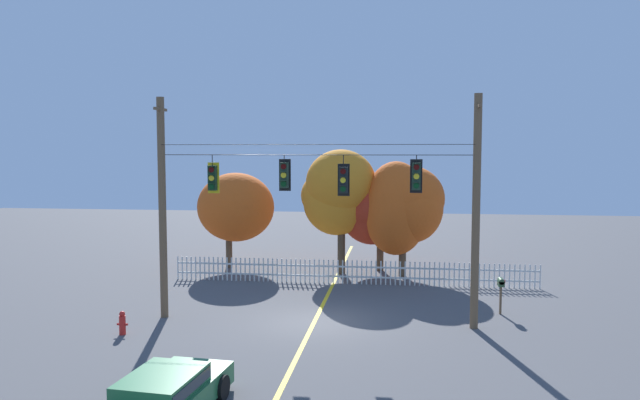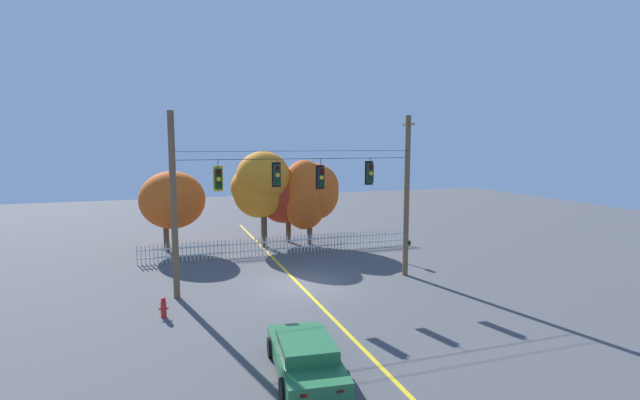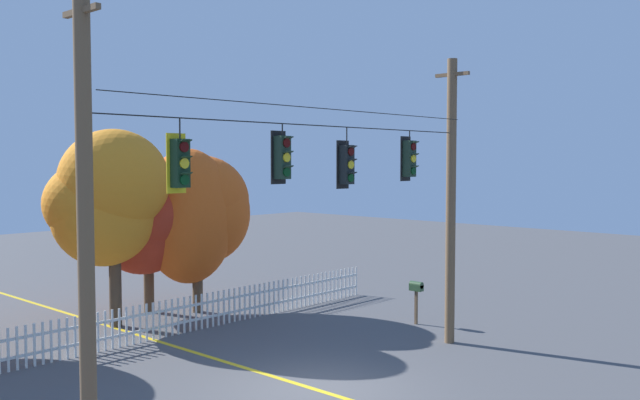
{
  "view_description": "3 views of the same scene",
  "coord_description": "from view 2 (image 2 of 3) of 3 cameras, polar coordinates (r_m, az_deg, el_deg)",
  "views": [
    {
      "loc": [
        3.04,
        -21.88,
        6.31
      ],
      "look_at": [
        0.24,
        -0.21,
        4.53
      ],
      "focal_mm": 34.45,
      "sensor_mm": 36.0,
      "label": 1
    },
    {
      "loc": [
        -6.23,
        -21.4,
        6.88
      ],
      "look_at": [
        0.99,
        -0.09,
        4.16
      ],
      "focal_mm": 26.51,
      "sensor_mm": 36.0,
      "label": 2
    },
    {
      "loc": [
        -11.58,
        -10.78,
        5.33
      ],
      "look_at": [
        0.1,
        -0.01,
        4.43
      ],
      "focal_mm": 38.8,
      "sensor_mm": 36.0,
      "label": 3
    }
  ],
  "objects": [
    {
      "name": "lane_centerline_stripe",
      "position": [
        23.33,
        -2.42,
        -10.25
      ],
      "size": [
        0.16,
        36.0,
        0.01
      ],
      "primitive_type": "cube",
      "color": "gold",
      "rests_on": "ground"
    },
    {
      "name": "ground",
      "position": [
        23.33,
        -2.42,
        -10.26
      ],
      "size": [
        80.0,
        80.0,
        0.0
      ],
      "primitive_type": "plane",
      "color": "#4C4C4F"
    },
    {
      "name": "fire_hydrant",
      "position": [
        20.14,
        -18.36,
        -12.22
      ],
      "size": [
        0.38,
        0.22,
        0.82
      ],
      "color": "red",
      "rests_on": "ground"
    },
    {
      "name": "traffic_signal_southbound_primary",
      "position": [
        22.68,
        0.09,
        2.77
      ],
      "size": [
        0.43,
        0.38,
        1.48
      ],
      "color": "black"
    },
    {
      "name": "traffic_signal_westbound_side",
      "position": [
        21.61,
        -12.17,
        2.53
      ],
      "size": [
        0.43,
        0.38,
        1.42
      ],
      "color": "black"
    },
    {
      "name": "parked_car",
      "position": [
        14.8,
        -1.77,
        -18.2
      ],
      "size": [
        2.24,
        4.55,
        1.15
      ],
      "color": "#286B3D",
      "rests_on": "ground"
    },
    {
      "name": "autumn_maple_near_fence",
      "position": [
        31.49,
        -17.5,
        0.13
      ],
      "size": [
        4.1,
        3.73,
        5.12
      ],
      "color": "brown",
      "rests_on": "ground"
    },
    {
      "name": "autumn_maple_far_west",
      "position": [
        31.87,
        -1.16,
        0.96
      ],
      "size": [
        4.05,
        3.36,
        5.77
      ],
      "color": "brown",
      "rests_on": "ground"
    },
    {
      "name": "autumn_oak_far_east",
      "position": [
        32.33,
        -4.27,
        0.7
      ],
      "size": [
        4.2,
        3.84,
        5.07
      ],
      "color": "brown",
      "rests_on": "ground"
    },
    {
      "name": "signal_support_span",
      "position": [
        22.45,
        -2.47,
        0.06
      ],
      "size": [
        11.74,
        1.1,
        8.27
      ],
      "color": "brown",
      "rests_on": "ground"
    },
    {
      "name": "traffic_signal_northbound_secondary",
      "position": [
        23.62,
        6.04,
        3.26
      ],
      "size": [
        0.43,
        0.38,
        1.35
      ],
      "color": "black"
    },
    {
      "name": "autumn_maple_mid",
      "position": [
        31.27,
        -7.18,
        1.81
      ],
      "size": [
        3.87,
        3.61,
        6.35
      ],
      "color": "#473828",
      "rests_on": "ground"
    },
    {
      "name": "roadside_mailbox",
      "position": [
        27.51,
        10.47,
        -5.24
      ],
      "size": [
        0.25,
        0.44,
        1.41
      ],
      "color": "brown",
      "rests_on": "ground"
    },
    {
      "name": "white_picket_fence",
      "position": [
        29.63,
        -4.39,
        -5.42
      ],
      "size": [
        17.17,
        0.06,
        1.13
      ],
      "color": "silver",
      "rests_on": "ground"
    },
    {
      "name": "traffic_signal_northbound_primary",
      "position": [
        22.07,
        -5.22,
        3.06
      ],
      "size": [
        0.43,
        0.38,
        1.32
      ],
      "color": "black"
    }
  ]
}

